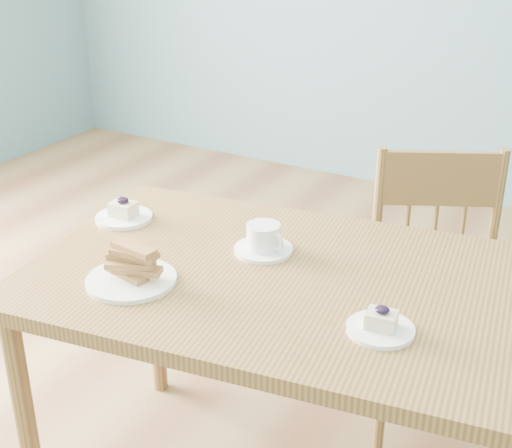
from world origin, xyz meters
name	(u,v)px	position (x,y,z in m)	size (l,w,h in m)	color
dining_table	(307,306)	(0.32, 0.13, 0.63)	(1.40, 0.93, 0.70)	olive
dining_chair	(437,296)	(0.48, 0.66, 0.43)	(0.51, 0.50, 0.84)	olive
cheesecake_plate_near	(381,325)	(0.54, 0.01, 0.71)	(0.14, 0.14, 0.06)	white
cheesecake_plate_far	(124,214)	(-0.26, 0.18, 0.71)	(0.15, 0.15, 0.06)	white
coffee_cup	(264,240)	(0.16, 0.20, 0.73)	(0.15, 0.15, 0.07)	white
biscotti_plate	(131,270)	(-0.03, -0.08, 0.73)	(0.21, 0.21, 0.10)	white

